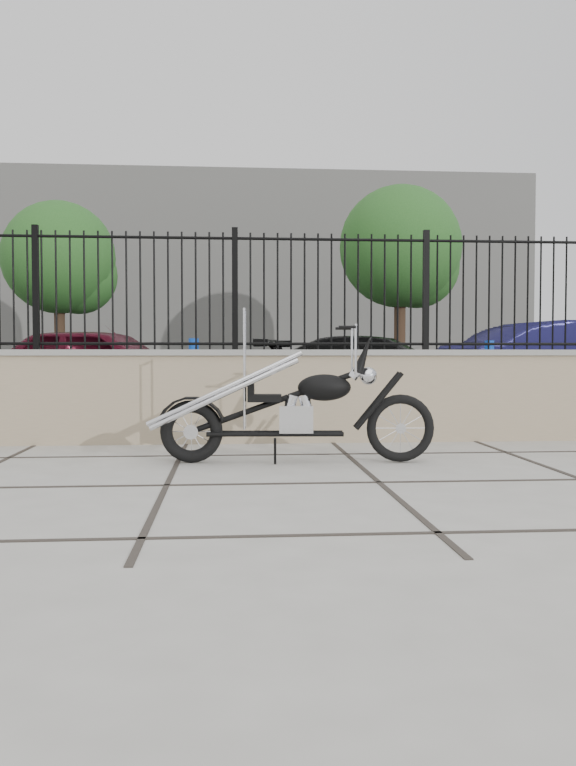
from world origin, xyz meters
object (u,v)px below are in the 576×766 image
(car_black, at_px, (380,371))
(car_blue, at_px, (571,364))
(car_red, at_px, (102,368))
(chopper_motorcycle, at_px, (291,384))

(car_black, height_order, car_blue, car_blue)
(car_black, distance_m, car_blue, 3.45)
(car_red, bearing_deg, chopper_motorcycle, -141.34)
(car_blue, bearing_deg, car_red, 85.22)
(chopper_motorcycle, bearing_deg, car_red, 117.13)
(chopper_motorcycle, height_order, car_blue, car_blue)
(car_red, height_order, car_blue, car_blue)
(chopper_motorcycle, bearing_deg, car_black, 76.04)
(car_red, bearing_deg, car_black, -66.56)
(car_red, xyz_separation_m, car_black, (4.66, 0.66, -0.07))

